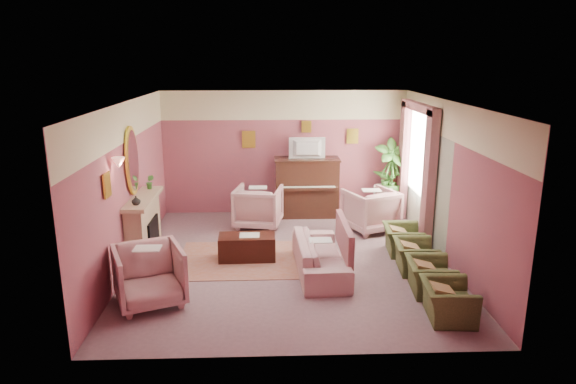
{
  "coord_description": "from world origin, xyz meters",
  "views": [
    {
      "loc": [
        -0.36,
        -8.52,
        3.54
      ],
      "look_at": [
        -0.01,
        0.4,
        1.16
      ],
      "focal_mm": 32.0,
      "sensor_mm": 36.0,
      "label": 1
    }
  ],
  "objects_px": {
    "piano": "(307,188)",
    "floral_armchair_left": "(258,205)",
    "television": "(307,147)",
    "coffee_table": "(247,247)",
    "floral_armchair_right": "(371,208)",
    "olive_chair_b": "(430,271)",
    "floral_armchair_front": "(149,273)",
    "side_table": "(385,201)",
    "olive_chair_c": "(415,252)",
    "olive_chair_d": "(403,235)",
    "olive_chair_a": "(448,295)",
    "sofa": "(320,249)"
  },
  "relations": [
    {
      "from": "olive_chair_b",
      "to": "olive_chair_c",
      "type": "xyz_separation_m",
      "value": [
        0.0,
        0.82,
        0.0
      ]
    },
    {
      "from": "floral_armchair_right",
      "to": "olive_chair_b",
      "type": "relative_size",
      "value": 1.23
    },
    {
      "from": "olive_chair_c",
      "to": "sofa",
      "type": "bearing_deg",
      "value": 179.42
    },
    {
      "from": "floral_armchair_front",
      "to": "olive_chair_c",
      "type": "xyz_separation_m",
      "value": [
        4.21,
        1.04,
        -0.14
      ]
    },
    {
      "from": "coffee_table",
      "to": "floral_armchair_right",
      "type": "height_order",
      "value": "floral_armchair_right"
    },
    {
      "from": "coffee_table",
      "to": "olive_chair_b",
      "type": "distance_m",
      "value": 3.2
    },
    {
      "from": "coffee_table",
      "to": "sofa",
      "type": "height_order",
      "value": "sofa"
    },
    {
      "from": "floral_armchair_front",
      "to": "side_table",
      "type": "distance_m",
      "value": 6.03
    },
    {
      "from": "sofa",
      "to": "olive_chair_c",
      "type": "height_order",
      "value": "sofa"
    },
    {
      "from": "floral_armchair_front",
      "to": "side_table",
      "type": "height_order",
      "value": "floral_armchair_front"
    },
    {
      "from": "television",
      "to": "olive_chair_a",
      "type": "bearing_deg",
      "value": -71.48
    },
    {
      "from": "coffee_table",
      "to": "olive_chair_c",
      "type": "height_order",
      "value": "olive_chair_c"
    },
    {
      "from": "olive_chair_d",
      "to": "side_table",
      "type": "height_order",
      "value": "side_table"
    },
    {
      "from": "floral_armchair_right",
      "to": "olive_chair_b",
      "type": "xyz_separation_m",
      "value": [
        0.35,
        -2.93,
        -0.14
      ]
    },
    {
      "from": "sofa",
      "to": "floral_armchair_right",
      "type": "xyz_separation_m",
      "value": [
        1.26,
        2.09,
        0.09
      ]
    },
    {
      "from": "coffee_table",
      "to": "olive_chair_a",
      "type": "xyz_separation_m",
      "value": [
        2.86,
        -2.25,
        0.12
      ]
    },
    {
      "from": "television",
      "to": "coffee_table",
      "type": "height_order",
      "value": "television"
    },
    {
      "from": "piano",
      "to": "floral_armchair_left",
      "type": "xyz_separation_m",
      "value": [
        -1.09,
        -0.76,
        -0.16
      ]
    },
    {
      "from": "floral_armchair_left",
      "to": "floral_armchair_right",
      "type": "relative_size",
      "value": 1.0
    },
    {
      "from": "olive_chair_b",
      "to": "coffee_table",
      "type": "bearing_deg",
      "value": 153.41
    },
    {
      "from": "olive_chair_d",
      "to": "side_table",
      "type": "distance_m",
      "value": 2.29
    },
    {
      "from": "floral_armchair_right",
      "to": "olive_chair_a",
      "type": "relative_size",
      "value": 1.23
    },
    {
      "from": "olive_chair_a",
      "to": "floral_armchair_right",
      "type": "bearing_deg",
      "value": 95.26
    },
    {
      "from": "olive_chair_b",
      "to": "olive_chair_d",
      "type": "distance_m",
      "value": 1.64
    },
    {
      "from": "piano",
      "to": "olive_chair_c",
      "type": "height_order",
      "value": "piano"
    },
    {
      "from": "olive_chair_a",
      "to": "olive_chair_d",
      "type": "height_order",
      "value": "same"
    },
    {
      "from": "piano",
      "to": "floral_armchair_front",
      "type": "height_order",
      "value": "piano"
    },
    {
      "from": "sofa",
      "to": "floral_armchair_right",
      "type": "distance_m",
      "value": 2.45
    },
    {
      "from": "olive_chair_d",
      "to": "floral_armchair_front",
      "type": "bearing_deg",
      "value": -156.16
    },
    {
      "from": "coffee_table",
      "to": "olive_chair_d",
      "type": "height_order",
      "value": "olive_chair_d"
    },
    {
      "from": "coffee_table",
      "to": "olive_chair_a",
      "type": "bearing_deg",
      "value": -38.21
    },
    {
      "from": "television",
      "to": "floral_armchair_left",
      "type": "relative_size",
      "value": 0.82
    },
    {
      "from": "sofa",
      "to": "olive_chair_c",
      "type": "relative_size",
      "value": 2.49
    },
    {
      "from": "floral_armchair_front",
      "to": "olive_chair_c",
      "type": "height_order",
      "value": "floral_armchair_front"
    },
    {
      "from": "olive_chair_b",
      "to": "side_table",
      "type": "height_order",
      "value": "side_table"
    },
    {
      "from": "sofa",
      "to": "side_table",
      "type": "height_order",
      "value": "sofa"
    },
    {
      "from": "television",
      "to": "sofa",
      "type": "relative_size",
      "value": 0.41
    },
    {
      "from": "television",
      "to": "floral_armchair_left",
      "type": "distance_m",
      "value": 1.71
    },
    {
      "from": "floral_armchair_left",
      "to": "olive_chair_c",
      "type": "xyz_separation_m",
      "value": [
        2.69,
        -2.43,
        -0.14
      ]
    },
    {
      "from": "piano",
      "to": "side_table",
      "type": "height_order",
      "value": "piano"
    },
    {
      "from": "olive_chair_d",
      "to": "side_table",
      "type": "relative_size",
      "value": 1.13
    },
    {
      "from": "television",
      "to": "floral_armchair_left",
      "type": "bearing_deg",
      "value": -146.94
    },
    {
      "from": "side_table",
      "to": "coffee_table",
      "type": "bearing_deg",
      "value": -140.6
    },
    {
      "from": "olive_chair_d",
      "to": "coffee_table",
      "type": "bearing_deg",
      "value": -175.82
    },
    {
      "from": "television",
      "to": "coffee_table",
      "type": "bearing_deg",
      "value": -116.48
    },
    {
      "from": "floral_armchair_right",
      "to": "olive_chair_c",
      "type": "bearing_deg",
      "value": -80.71
    },
    {
      "from": "olive_chair_a",
      "to": "olive_chair_c",
      "type": "relative_size",
      "value": 1.0
    },
    {
      "from": "piano",
      "to": "sofa",
      "type": "height_order",
      "value": "piano"
    },
    {
      "from": "olive_chair_b",
      "to": "olive_chair_d",
      "type": "relative_size",
      "value": 1.0
    },
    {
      "from": "piano",
      "to": "floral_armchair_left",
      "type": "bearing_deg",
      "value": -145.13
    }
  ]
}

